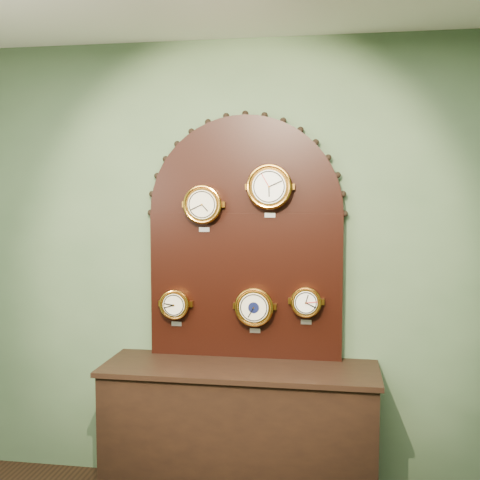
% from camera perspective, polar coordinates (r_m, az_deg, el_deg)
% --- Properties ---
extents(wall_back, '(4.00, 0.00, 4.00)m').
position_cam_1_polar(wall_back, '(3.78, 0.61, -2.41)').
color(wall_back, '#486243').
rests_on(wall_back, ground).
extents(shop_counter, '(1.60, 0.50, 0.80)m').
position_cam_1_polar(shop_counter, '(3.78, -0.05, -18.14)').
color(shop_counter, black).
rests_on(shop_counter, ground_plane).
extents(display_board, '(1.26, 0.06, 1.53)m').
position_cam_1_polar(display_board, '(3.71, 0.49, 0.96)').
color(display_board, black).
rests_on(display_board, shop_counter).
extents(roman_clock, '(0.24, 0.08, 0.29)m').
position_cam_1_polar(roman_clock, '(3.69, -3.53, 3.38)').
color(roman_clock, '#C8822A').
rests_on(roman_clock, display_board).
extents(arabic_clock, '(0.27, 0.08, 0.32)m').
position_cam_1_polar(arabic_clock, '(3.62, 2.82, 5.07)').
color(arabic_clock, '#C8822A').
rests_on(arabic_clock, display_board).
extents(hygrometer, '(0.19, 0.08, 0.24)m').
position_cam_1_polar(hygrometer, '(3.80, -6.19, -6.08)').
color(hygrometer, '#C8822A').
rests_on(hygrometer, display_board).
extents(barometer, '(0.24, 0.08, 0.29)m').
position_cam_1_polar(barometer, '(3.70, 1.37, -6.36)').
color(barometer, '#C8822A').
rests_on(barometer, display_board).
extents(tide_clock, '(0.19, 0.08, 0.24)m').
position_cam_1_polar(tide_clock, '(3.66, 6.30, -5.86)').
color(tide_clock, '#C8822A').
rests_on(tide_clock, display_board).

